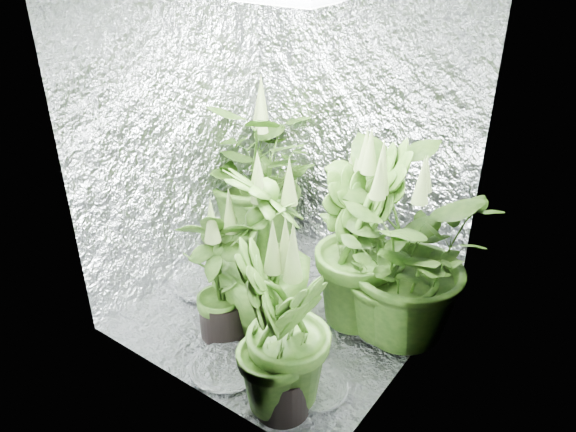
% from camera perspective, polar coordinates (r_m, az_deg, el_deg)
% --- Properties ---
extents(ground, '(1.60, 1.60, 0.00)m').
position_cam_1_polar(ground, '(3.49, -0.24, -9.40)').
color(ground, white).
rests_on(ground, ground).
extents(walls, '(1.62, 1.62, 2.00)m').
position_cam_1_polar(walls, '(2.98, -0.28, 5.91)').
color(walls, white).
rests_on(walls, ground).
extents(plant_a, '(0.99, 0.99, 1.17)m').
position_cam_1_polar(plant_a, '(3.93, -2.93, 4.69)').
color(plant_a, black).
rests_on(plant_a, ground).
extents(plant_b, '(0.66, 0.66, 0.99)m').
position_cam_1_polar(plant_b, '(3.56, 7.37, -0.16)').
color(plant_b, black).
rests_on(plant_b, ground).
extents(plant_c, '(0.62, 0.62, 1.17)m').
position_cam_1_polar(plant_c, '(3.14, 7.62, -2.45)').
color(plant_c, black).
rests_on(plant_c, ground).
extents(plant_d, '(0.73, 0.73, 1.06)m').
position_cam_1_polar(plant_d, '(3.09, -2.38, -4.04)').
color(plant_d, black).
rests_on(plant_d, ground).
extents(plant_e, '(1.13, 1.13, 1.13)m').
position_cam_1_polar(plant_e, '(3.04, 11.38, -4.03)').
color(plant_e, black).
rests_on(plant_e, ground).
extents(plant_f, '(0.60, 0.60, 0.91)m').
position_cam_1_polar(plant_f, '(3.09, -6.90, -5.90)').
color(plant_f, black).
rests_on(plant_f, ground).
extents(plant_g, '(0.52, 0.52, 1.01)m').
position_cam_1_polar(plant_g, '(2.60, -0.64, -11.96)').
color(plant_g, black).
rests_on(plant_g, ground).
extents(circulation_fan, '(0.18, 0.30, 0.36)m').
position_cam_1_polar(circulation_fan, '(3.28, 10.17, -9.50)').
color(circulation_fan, black).
rests_on(circulation_fan, ground).
extents(plant_label, '(0.05, 0.04, 0.07)m').
position_cam_1_polar(plant_label, '(2.66, 0.05, -15.44)').
color(plant_label, white).
rests_on(plant_label, plant_g).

